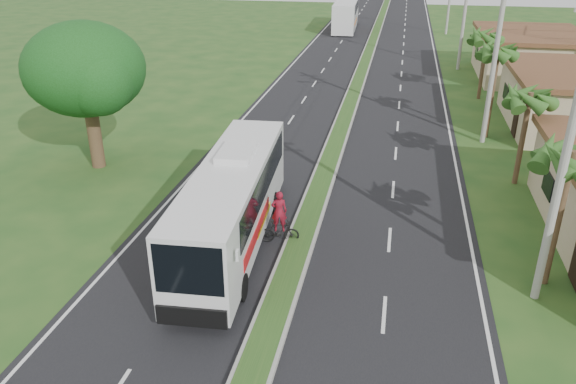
# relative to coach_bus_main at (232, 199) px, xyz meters

# --- Properties ---
(ground) EXTENTS (180.00, 180.00, 0.00)m
(ground) POSITION_rel_coach_bus_main_xyz_m (2.58, -3.45, -2.01)
(ground) COLOR #1F481A
(ground) RESTS_ON ground
(road_asphalt) EXTENTS (14.00, 160.00, 0.02)m
(road_asphalt) POSITION_rel_coach_bus_main_xyz_m (2.58, 16.55, -2.00)
(road_asphalt) COLOR black
(road_asphalt) RESTS_ON ground
(median_strip) EXTENTS (1.20, 160.00, 0.18)m
(median_strip) POSITION_rel_coach_bus_main_xyz_m (2.58, 16.55, -1.91)
(median_strip) COLOR gray
(median_strip) RESTS_ON ground
(lane_edge_left) EXTENTS (0.12, 160.00, 0.01)m
(lane_edge_left) POSITION_rel_coach_bus_main_xyz_m (-4.12, 16.55, -2.01)
(lane_edge_left) COLOR silver
(lane_edge_left) RESTS_ON ground
(lane_edge_right) EXTENTS (0.12, 160.00, 0.01)m
(lane_edge_right) POSITION_rel_coach_bus_main_xyz_m (9.28, 16.55, -2.01)
(lane_edge_right) COLOR silver
(lane_edge_right) RESTS_ON ground
(shop_mid) EXTENTS (7.60, 10.60, 3.67)m
(shop_mid) POSITION_rel_coach_bus_main_xyz_m (16.58, 18.55, -0.15)
(shop_mid) COLOR tan
(shop_mid) RESTS_ON ground
(shop_far) EXTENTS (8.60, 11.60, 3.82)m
(shop_far) POSITION_rel_coach_bus_main_xyz_m (16.58, 32.55, -0.08)
(shop_far) COLOR tan
(shop_far) RESTS_ON ground
(palm_verge_a) EXTENTS (2.40, 2.40, 5.45)m
(palm_verge_a) POSITION_rel_coach_bus_main_xyz_m (11.58, -0.45, 2.73)
(palm_verge_a) COLOR #473321
(palm_verge_a) RESTS_ON ground
(palm_verge_b) EXTENTS (2.40, 2.40, 5.05)m
(palm_verge_b) POSITION_rel_coach_bus_main_xyz_m (11.98, 8.55, 2.35)
(palm_verge_b) COLOR #473321
(palm_verge_b) RESTS_ON ground
(palm_verge_c) EXTENTS (2.40, 2.40, 5.85)m
(palm_verge_c) POSITION_rel_coach_bus_main_xyz_m (11.38, 15.55, 3.11)
(palm_verge_c) COLOR #473321
(palm_verge_c) RESTS_ON ground
(palm_verge_d) EXTENTS (2.40, 2.40, 5.25)m
(palm_verge_d) POSITION_rel_coach_bus_main_xyz_m (11.88, 24.55, 2.54)
(palm_verge_d) COLOR #473321
(palm_verge_d) RESTS_ON ground
(shade_tree) EXTENTS (6.30, 6.00, 7.54)m
(shade_tree) POSITION_rel_coach_bus_main_xyz_m (-9.53, 6.56, 3.02)
(shade_tree) COLOR #473321
(shade_tree) RESTS_ON ground
(utility_pole_a) EXTENTS (1.60, 0.28, 11.00)m
(utility_pole_a) POSITION_rel_coach_bus_main_xyz_m (11.08, -1.45, 3.66)
(utility_pole_a) COLOR gray
(utility_pole_a) RESTS_ON ground
(utility_pole_b) EXTENTS (3.20, 0.28, 12.00)m
(utility_pole_b) POSITION_rel_coach_bus_main_xyz_m (11.05, 14.55, 4.25)
(utility_pole_b) COLOR gray
(utility_pole_b) RESTS_ON ground
(utility_pole_c) EXTENTS (1.60, 0.28, 11.00)m
(utility_pole_c) POSITION_rel_coach_bus_main_xyz_m (11.08, 34.55, 3.66)
(utility_pole_c) COLOR gray
(utility_pole_c) RESTS_ON ground
(coach_bus_main) EXTENTS (3.05, 11.42, 3.65)m
(coach_bus_main) POSITION_rel_coach_bus_main_xyz_m (0.00, 0.00, 0.00)
(coach_bus_main) COLOR silver
(coach_bus_main) RESTS_ON ground
(coach_bus_far) EXTENTS (3.14, 12.26, 3.54)m
(coach_bus_far) POSITION_rel_coach_bus_main_xyz_m (-1.44, 55.78, 0.00)
(coach_bus_far) COLOR silver
(coach_bus_far) RESTS_ON ground
(motorcyclist) EXTENTS (1.65, 0.75, 2.27)m
(motorcyclist) POSITION_rel_coach_bus_main_xyz_m (1.73, 0.47, -1.17)
(motorcyclist) COLOR black
(motorcyclist) RESTS_ON ground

